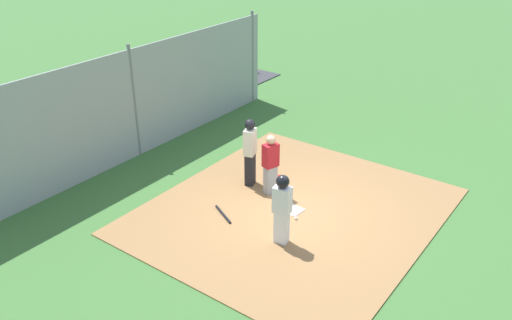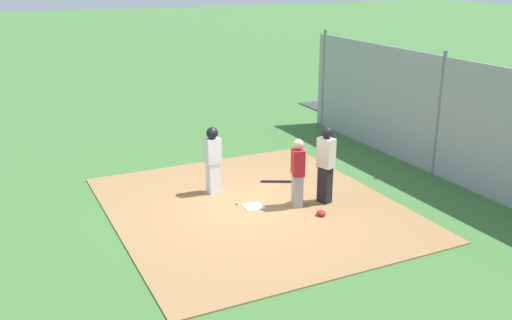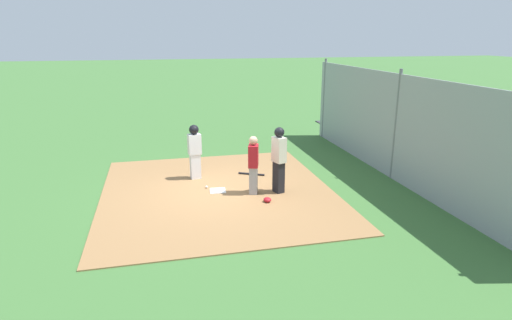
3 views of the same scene
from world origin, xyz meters
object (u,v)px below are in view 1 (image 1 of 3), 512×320
(catcher, at_px, (270,164))
(catcher_mask, at_px, (279,178))
(runner, at_px, (282,205))
(baseball_bat, at_px, (223,214))
(umpire, at_px, (250,150))
(home_plate, at_px, (293,210))
(baseball, at_px, (296,218))
(parked_car_red, at_px, (207,67))

(catcher, height_order, catcher_mask, catcher)
(runner, xyz_separation_m, baseball_bat, (-0.08, -1.75, -0.94))
(umpire, height_order, catcher_mask, umpire)
(home_plate, distance_m, baseball_bat, 1.73)
(runner, height_order, catcher_mask, runner)
(catcher, xyz_separation_m, umpire, (-0.08, -0.71, 0.14))
(catcher_mask, bearing_deg, runner, 35.01)
(baseball, bearing_deg, home_plate, -137.09)
(home_plate, height_order, umpire, umpire)
(baseball_bat, bearing_deg, runner, -155.38)
(runner, xyz_separation_m, parked_car_red, (-7.78, -8.91, -0.38))
(runner, relative_size, baseball_bat, 2.00)
(catcher, distance_m, runner, 2.20)
(home_plate, xyz_separation_m, umpire, (-0.46, -1.66, 0.98))
(umpire, height_order, parked_car_red, umpire)
(home_plate, relative_size, baseball_bat, 0.52)
(runner, relative_size, catcher_mask, 7.01)
(baseball_bat, bearing_deg, home_plate, -109.28)
(home_plate, relative_size, catcher, 0.27)
(catcher, xyz_separation_m, catcher_mask, (-0.72, -0.21, -0.79))
(baseball, relative_size, parked_car_red, 0.02)
(home_plate, relative_size, parked_car_red, 0.10)
(catcher_mask, bearing_deg, home_plate, 46.44)
(umpire, bearing_deg, runner, -57.13)
(catcher_mask, xyz_separation_m, baseball, (1.41, 1.45, -0.02))
(baseball_bat, xyz_separation_m, baseball, (-0.88, 1.53, 0.01))
(parked_car_red, bearing_deg, home_plate, -126.59)
(runner, bearing_deg, catcher_mask, 26.40)
(parked_car_red, bearing_deg, umpire, -130.71)
(home_plate, height_order, baseball_bat, baseball_bat)
(catcher, bearing_deg, baseball, -12.15)
(home_plate, distance_m, catcher, 1.33)
(baseball_bat, xyz_separation_m, catcher_mask, (-2.30, 0.08, 0.03))
(umpire, relative_size, parked_car_red, 0.44)
(home_plate, distance_m, umpire, 1.98)
(home_plate, xyz_separation_m, baseball, (0.30, 0.28, 0.03))
(runner, bearing_deg, home_plate, 12.83)
(home_plate, xyz_separation_m, parked_car_red, (-6.51, -8.41, 0.57))
(baseball_bat, relative_size, parked_car_red, 0.20)
(runner, bearing_deg, baseball_bat, 78.87)
(umpire, height_order, baseball_bat, umpire)
(home_plate, distance_m, catcher_mask, 1.61)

